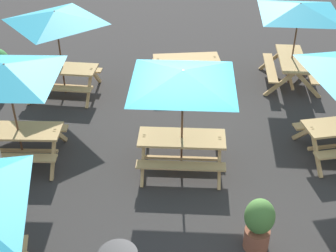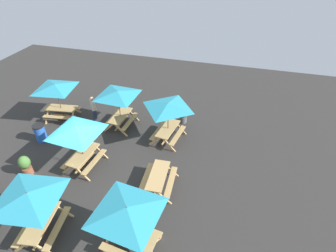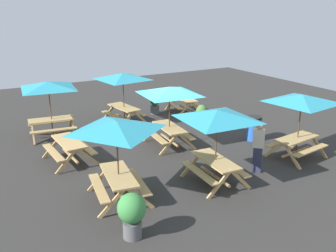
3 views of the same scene
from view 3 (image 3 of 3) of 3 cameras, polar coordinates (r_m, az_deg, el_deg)
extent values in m
plane|color=#33302D|center=(14.45, -0.32, -2.96)|extent=(27.96, 27.96, 0.00)
cube|color=tan|center=(18.68, 2.52, 4.25)|extent=(1.88, 0.95, 0.05)
cube|color=tan|center=(18.54, 0.95, 3.24)|extent=(1.82, 0.51, 0.04)
cube|color=tan|center=(18.97, 4.04, 3.54)|extent=(1.82, 0.51, 0.04)
cube|color=tan|center=(19.33, 0.59, 3.61)|extent=(0.17, 0.80, 0.81)
cube|color=tan|center=(19.60, 2.57, 3.80)|extent=(0.17, 0.80, 0.81)
cube|color=tan|center=(17.94, 2.44, 2.46)|extent=(0.17, 0.80, 0.81)
cube|color=tan|center=(18.23, 4.54, 2.67)|extent=(0.17, 0.80, 0.81)
cube|color=tan|center=(18.81, 2.50, 2.71)|extent=(1.55, 0.29, 0.06)
cube|color=tan|center=(10.38, -7.55, -7.41)|extent=(1.88, 0.96, 0.05)
cube|color=tan|center=(10.41, -10.46, -9.25)|extent=(1.82, 0.52, 0.04)
cube|color=tan|center=(10.62, -4.57, -8.41)|extent=(1.82, 0.52, 0.04)
cube|color=tan|center=(11.16, -10.27, -7.75)|extent=(0.18, 0.80, 0.81)
cube|color=tan|center=(11.30, -6.61, -7.25)|extent=(0.18, 0.80, 0.81)
cube|color=tan|center=(9.80, -8.47, -11.50)|extent=(0.18, 0.80, 0.81)
cube|color=tan|center=(9.95, -4.30, -10.86)|extent=(0.18, 0.80, 0.81)
cube|color=tan|center=(10.61, -7.44, -9.95)|extent=(1.55, 0.30, 0.06)
cylinder|color=brown|center=(10.21, -7.64, -5.33)|extent=(0.04, 0.04, 2.30)
pyramid|color=teal|center=(9.86, -7.88, 0.08)|extent=(2.27, 2.27, 0.28)
cube|color=tan|center=(17.11, -6.73, 2.87)|extent=(1.88, 0.96, 0.05)
cube|color=tan|center=(16.92, -8.28, 1.61)|extent=(1.82, 0.52, 0.04)
cube|color=tan|center=(17.46, -5.15, 2.24)|extent=(1.82, 0.52, 0.04)
cube|color=tan|center=(17.69, -9.01, 2.02)|extent=(0.18, 0.80, 0.81)
cube|color=tan|center=(18.03, -6.98, 2.42)|extent=(0.18, 0.80, 0.81)
cube|color=tan|center=(16.39, -6.35, 0.85)|extent=(0.18, 0.80, 0.81)
cube|color=tan|center=(16.76, -4.23, 1.31)|extent=(0.18, 0.80, 0.81)
cube|color=tan|center=(17.25, -6.66, 1.20)|extent=(1.55, 0.30, 0.06)
cylinder|color=brown|center=(17.01, -6.78, 4.20)|extent=(0.04, 0.04, 2.30)
pyramid|color=teal|center=(16.80, -6.90, 7.55)|extent=(2.80, 2.80, 0.28)
cube|color=tan|center=(15.87, -17.32, 0.96)|extent=(0.90, 1.87, 0.05)
cube|color=tan|center=(15.43, -17.00, -0.62)|extent=(0.46, 1.82, 0.04)
cube|color=tan|center=(16.48, -17.44, 0.50)|extent=(0.46, 1.82, 0.04)
cube|color=tan|center=(15.59, -19.89, -1.05)|extent=(0.80, 0.15, 0.81)
cube|color=tan|center=(16.28, -20.06, -0.27)|extent=(0.80, 0.15, 0.81)
cube|color=tan|center=(15.71, -14.23, -0.36)|extent=(0.80, 0.15, 0.81)
cube|color=tan|center=(16.40, -14.64, 0.38)|extent=(0.80, 0.15, 0.81)
cube|color=tan|center=(16.02, -17.15, -0.82)|extent=(0.25, 1.56, 0.06)
cylinder|color=brown|center=(15.76, -17.46, 2.38)|extent=(0.04, 0.04, 2.30)
pyramid|color=teal|center=(15.53, -17.80, 5.97)|extent=(2.81, 2.81, 0.28)
cube|color=tan|center=(14.19, 0.21, -0.18)|extent=(1.85, 0.85, 0.05)
cube|color=tan|center=(14.08, -1.82, -1.59)|extent=(1.82, 0.41, 0.04)
cube|color=tan|center=(14.51, 2.18, -0.99)|extent=(1.82, 0.41, 0.04)
cube|color=tan|center=(14.85, -2.33, -0.87)|extent=(0.13, 0.80, 0.81)
cube|color=tan|center=(15.13, 0.23, -0.50)|extent=(0.13, 0.80, 0.81)
cube|color=tan|center=(13.50, 0.19, -2.81)|extent=(0.13, 0.80, 0.81)
cube|color=tan|center=(13.81, 2.95, -2.36)|extent=(0.13, 0.80, 0.81)
cube|color=tan|center=(14.36, 0.21, -2.15)|extent=(1.56, 0.20, 0.06)
cylinder|color=brown|center=(14.07, 0.22, 1.41)|extent=(0.04, 0.04, 2.30)
pyramid|color=teal|center=(13.82, 0.22, 5.43)|extent=(2.82, 2.82, 0.28)
cube|color=tan|center=(11.30, 7.24, -5.20)|extent=(1.84, 0.80, 0.05)
cube|color=tan|center=(11.15, 4.79, -7.08)|extent=(1.81, 0.36, 0.04)
cube|color=tan|center=(11.71, 9.45, -6.01)|extent=(1.81, 0.36, 0.04)
cube|color=tan|center=(11.88, 3.62, -5.85)|extent=(0.10, 0.80, 0.81)
cube|color=tan|center=(12.23, 6.60, -5.21)|extent=(0.10, 0.80, 0.81)
cube|color=tan|center=(10.69, 7.81, -8.83)|extent=(0.10, 0.80, 0.81)
cube|color=tan|center=(11.08, 10.98, -8.00)|extent=(0.10, 0.80, 0.81)
cube|color=tan|center=(11.52, 7.14, -7.58)|extent=(1.56, 0.15, 0.06)
cylinder|color=brown|center=(11.15, 7.32, -3.26)|extent=(0.04, 0.04, 2.30)
pyramid|color=teal|center=(10.83, 7.53, 1.73)|extent=(2.82, 2.82, 0.28)
cube|color=tan|center=(13.82, 19.14, -1.72)|extent=(0.94, 1.88, 0.05)
cube|color=tan|center=(13.65, 20.91, -3.47)|extent=(0.50, 1.82, 0.04)
cube|color=tan|center=(14.20, 17.20, -2.24)|extent=(0.50, 1.82, 0.04)
cube|color=tan|center=(13.15, 18.35, -4.37)|extent=(0.80, 0.17, 0.81)
cube|color=tan|center=(13.53, 15.84, -3.48)|extent=(0.80, 0.17, 0.81)
cube|color=tan|center=(14.40, 21.93, -2.83)|extent=(0.80, 0.17, 0.81)
cube|color=tan|center=(14.75, 19.54, -2.06)|extent=(0.80, 0.17, 0.81)
cube|color=tan|center=(14.00, 18.92, -3.72)|extent=(0.28, 1.55, 0.06)
cylinder|color=brown|center=(13.70, 19.31, -0.10)|extent=(0.04, 0.04, 2.30)
pyramid|color=teal|center=(13.44, 19.75, 4.00)|extent=(2.80, 2.80, 0.28)
cube|color=tan|center=(13.17, -14.87, -2.27)|extent=(1.84, 0.80, 0.05)
cube|color=tan|center=(13.13, -17.05, -3.88)|extent=(1.81, 0.36, 0.04)
cube|color=tan|center=(13.43, -12.55, -3.02)|extent=(1.81, 0.36, 0.04)
cube|color=tan|center=(13.91, -17.19, -3.01)|extent=(0.10, 0.80, 0.81)
cube|color=tan|center=(14.10, -14.35, -2.48)|extent=(0.10, 0.80, 0.81)
cube|color=tan|center=(12.51, -15.20, -5.21)|extent=(0.10, 0.80, 0.81)
cube|color=tan|center=(12.72, -12.07, -4.58)|extent=(0.10, 0.80, 0.81)
cube|color=tan|center=(13.35, -14.70, -4.36)|extent=(1.56, 0.16, 0.06)
cylinder|color=blue|center=(15.25, 12.94, -0.49)|extent=(0.56, 0.56, 0.90)
cylinder|color=black|center=(15.11, 13.07, 1.27)|extent=(0.59, 0.59, 0.08)
cylinder|color=#59595B|center=(9.03, -5.45, -15.41)|extent=(0.44, 0.44, 0.40)
ellipsoid|color=#3D8C42|center=(8.74, -5.56, -12.35)|extent=(0.67, 0.67, 0.72)
cylinder|color=#935138|center=(16.46, 5.11, 0.35)|extent=(0.44, 0.44, 0.40)
ellipsoid|color=#4C7F38|center=(16.31, 5.16, 2.12)|extent=(0.51, 0.51, 0.65)
cylinder|color=#59595B|center=(18.62, -2.02, 2.50)|extent=(0.44, 0.44, 0.40)
ellipsoid|color=#2D7233|center=(18.47, -2.05, 4.36)|extent=(0.52, 0.52, 0.84)
cube|color=#2D334C|center=(12.41, 13.42, -4.98)|extent=(0.33, 0.32, 0.85)
cube|color=beige|center=(12.15, 13.67, -1.83)|extent=(0.41, 0.41, 0.60)
sphere|color=tan|center=(12.02, 13.81, 0.01)|extent=(0.22, 0.22, 0.22)
camera|label=1|loc=(18.38, 24.51, 19.97)|focal=50.00mm
camera|label=2|loc=(19.76, -31.08, 26.88)|focal=28.00mm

